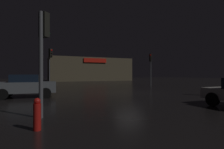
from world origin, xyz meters
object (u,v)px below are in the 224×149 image
at_px(car_far, 26,86).
at_px(traffic_signal_main, 43,44).
at_px(traffic_signal_cross_left, 151,63).
at_px(traffic_signal_cross_right, 50,58).
at_px(fire_hydrant, 37,114).
at_px(store_building, 90,70).

bearing_deg(car_far, traffic_signal_main, -82.64).
height_order(traffic_signal_cross_left, traffic_signal_cross_right, traffic_signal_cross_right).
height_order(traffic_signal_main, fire_hydrant, traffic_signal_main).
height_order(traffic_signal_cross_left, car_far, traffic_signal_cross_left).
relative_size(traffic_signal_cross_left, traffic_signal_cross_right, 0.99).
relative_size(traffic_signal_cross_right, fire_hydrant, 4.72).
distance_m(traffic_signal_cross_left, car_far, 16.71).
distance_m(traffic_signal_cross_left, traffic_signal_cross_right, 13.10).
relative_size(traffic_signal_main, traffic_signal_cross_right, 0.89).
bearing_deg(traffic_signal_cross_left, car_far, -156.81).
distance_m(traffic_signal_cross_left, fire_hydrant, 20.94).
bearing_deg(traffic_signal_cross_left, store_building, 94.18).
height_order(traffic_signal_cross_right, car_far, traffic_signal_cross_right).
height_order(traffic_signal_main, car_far, traffic_signal_main).
bearing_deg(traffic_signal_cross_right, traffic_signal_cross_left, -2.17).
distance_m(traffic_signal_main, car_far, 7.02).
relative_size(store_building, traffic_signal_main, 5.01).
bearing_deg(traffic_signal_cross_right, traffic_signal_main, -95.27).
distance_m(traffic_signal_main, traffic_signal_cross_right, 13.77).
xyz_separation_m(traffic_signal_main, traffic_signal_cross_left, (14.35, 13.20, 0.34)).
distance_m(car_far, fire_hydrant, 8.31).
bearing_deg(traffic_signal_cross_left, traffic_signal_cross_right, 177.83).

